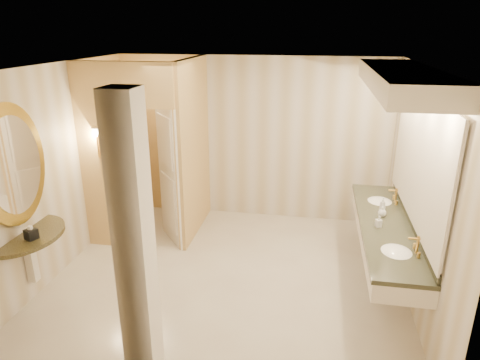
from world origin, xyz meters
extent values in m
plane|color=beige|center=(0.00, 0.00, 0.00)|extent=(4.50, 4.50, 0.00)
plane|color=silver|center=(0.00, 0.00, 2.70)|extent=(4.50, 4.50, 0.00)
cube|color=beige|center=(0.00, 2.00, 1.35)|extent=(4.50, 0.02, 2.70)
cube|color=beige|center=(0.00, -2.00, 1.35)|extent=(4.50, 0.02, 2.70)
cube|color=beige|center=(-2.25, 0.00, 1.35)|extent=(0.02, 4.00, 2.70)
cube|color=beige|center=(2.25, 0.00, 1.35)|extent=(0.02, 4.00, 2.70)
cube|color=#E6C478|center=(-0.80, 1.25, 1.35)|extent=(0.10, 1.50, 2.70)
cube|color=#E6C478|center=(-1.93, 0.50, 1.35)|extent=(0.65, 0.10, 2.70)
cube|color=#E6C478|center=(-1.20, 0.50, 2.40)|extent=(0.80, 0.10, 0.60)
cube|color=silver|center=(-1.05, 0.81, 1.05)|extent=(0.54, 0.65, 2.10)
cylinder|color=#C1903E|center=(-1.93, 0.43, 1.55)|extent=(0.03, 0.03, 0.30)
cone|color=silver|center=(-1.93, 0.43, 1.75)|extent=(0.14, 0.14, 0.14)
cube|color=silver|center=(1.95, 0.09, 0.73)|extent=(0.60, 2.60, 0.24)
cube|color=black|center=(1.95, 0.09, 0.85)|extent=(0.64, 2.64, 0.05)
cube|color=black|center=(2.23, 0.09, 0.92)|extent=(0.03, 2.60, 0.10)
ellipsoid|color=white|center=(1.95, -0.61, 0.83)|extent=(0.40, 0.44, 0.15)
cylinder|color=#C1903E|center=(2.15, -0.61, 0.96)|extent=(0.03, 0.03, 0.22)
ellipsoid|color=white|center=(1.95, 0.79, 0.83)|extent=(0.40, 0.44, 0.15)
cylinder|color=#C1903E|center=(2.15, 0.79, 0.96)|extent=(0.03, 0.03, 0.22)
cube|color=white|center=(2.23, 0.09, 1.70)|extent=(0.03, 2.60, 1.40)
cube|color=silver|center=(1.95, 0.09, 2.59)|extent=(0.75, 2.80, 0.22)
cylinder|color=black|center=(-2.23, -0.94, 0.85)|extent=(1.06, 1.06, 0.05)
cube|color=silver|center=(-2.19, -0.94, 0.55)|extent=(0.10, 0.10, 0.60)
cylinder|color=gold|center=(-2.21, -0.94, 1.70)|extent=(0.07, 1.06, 1.06)
cylinder|color=white|center=(-2.17, -0.94, 1.70)|extent=(0.02, 0.85, 0.85)
cube|color=silver|center=(-0.45, -1.80, 1.35)|extent=(0.28, 0.28, 2.70)
cube|color=black|center=(-2.04, -1.04, 0.93)|extent=(0.15, 0.15, 0.12)
imported|color=white|center=(-1.13, 1.68, 0.34)|extent=(0.49, 0.72, 0.68)
imported|color=beige|center=(1.83, -0.03, 0.94)|extent=(0.08, 0.08, 0.14)
imported|color=silver|center=(1.91, 0.28, 0.94)|extent=(0.12, 0.12, 0.13)
imported|color=#C6B28C|center=(1.93, 0.42, 0.98)|extent=(0.09, 0.09, 0.20)
camera|label=1|loc=(1.02, -4.85, 3.13)|focal=32.00mm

